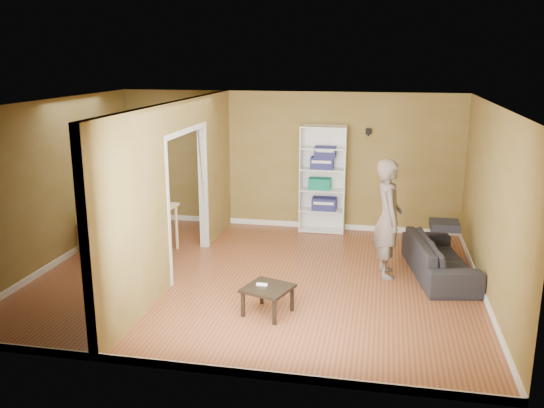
{
  "coord_description": "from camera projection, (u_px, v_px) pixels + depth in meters",
  "views": [
    {
      "loc": [
        1.8,
        -7.92,
        3.23
      ],
      "look_at": [
        0.2,
        0.2,
        1.1
      ],
      "focal_mm": 38.0,
      "sensor_mm": 36.0,
      "label": 1
    }
  ],
  "objects": [
    {
      "name": "chair_left",
      "position": [
        91.0,
        222.0,
        9.73
      ],
      "size": [
        0.57,
        0.57,
        1.01
      ],
      "primitive_type": null,
      "rotation": [
        0.0,
        0.0,
        -1.83
      ],
      "color": "tan",
      "rests_on": "ground"
    },
    {
      "name": "bookshelf",
      "position": [
        323.0,
        179.0,
        10.76
      ],
      "size": [
        0.84,
        0.37,
        2.0
      ],
      "color": "white",
      "rests_on": "ground"
    },
    {
      "name": "paper_box_navy_c",
      "position": [
        325.0,
        153.0,
        10.58
      ],
      "size": [
        0.39,
        0.25,
        0.2
      ],
      "primitive_type": "cube",
      "color": "navy",
      "rests_on": "bookshelf"
    },
    {
      "name": "paper_box_navy_a",
      "position": [
        324.0,
        204.0,
        10.82
      ],
      "size": [
        0.45,
        0.29,
        0.23
      ],
      "primitive_type": "cube",
      "color": "navy",
      "rests_on": "bookshelf"
    },
    {
      "name": "room_shell",
      "position": [
        256.0,
        193.0,
        8.34
      ],
      "size": [
        6.5,
        6.5,
        6.5
      ],
      "color": "brown",
      "rests_on": "ground"
    },
    {
      "name": "paper_box_navy_b",
      "position": [
        322.0,
        163.0,
        10.64
      ],
      "size": [
        0.42,
        0.27,
        0.21
      ],
      "primitive_type": "cube",
      "color": "navy",
      "rests_on": "bookshelf"
    },
    {
      "name": "partition",
      "position": [
        177.0,
        190.0,
        8.56
      ],
      "size": [
        0.22,
        5.5,
        2.6
      ],
      "primitive_type": null,
      "color": "olive",
      "rests_on": "ground"
    },
    {
      "name": "paper_box_teal",
      "position": [
        320.0,
        184.0,
        10.74
      ],
      "size": [
        0.41,
        0.27,
        0.21
      ],
      "primitive_type": "cube",
      "color": "#1C7054",
      "rests_on": "bookshelf"
    },
    {
      "name": "dining_table",
      "position": [
        133.0,
        211.0,
        9.59
      ],
      "size": [
        1.29,
        0.86,
        0.81
      ],
      "rotation": [
        0.0,
        0.0,
        -0.09
      ],
      "color": "#DBBB84",
      "rests_on": "ground"
    },
    {
      "name": "chair_far",
      "position": [
        153.0,
        216.0,
        10.12
      ],
      "size": [
        0.6,
        0.6,
        1.0
      ],
      "primitive_type": null,
      "rotation": [
        0.0,
        0.0,
        3.55
      ],
      "color": "beige",
      "rests_on": "ground"
    },
    {
      "name": "chair_near",
      "position": [
        121.0,
        235.0,
        9.03
      ],
      "size": [
        0.51,
        0.51,
        1.0
      ],
      "primitive_type": null,
      "rotation": [
        0.0,
        0.0,
        -0.12
      ],
      "color": "tan",
      "rests_on": "ground"
    },
    {
      "name": "game_controller",
      "position": [
        262.0,
        284.0,
        7.4
      ],
      "size": [
        0.14,
        0.04,
        0.03
      ],
      "primitive_type": "cube",
      "color": "white",
      "rests_on": "coffee_table"
    },
    {
      "name": "coffee_table",
      "position": [
        268.0,
        291.0,
        7.37
      ],
      "size": [
        0.55,
        0.55,
        0.37
      ],
      "rotation": [
        0.0,
        0.0,
        -0.33
      ],
      "color": "black",
      "rests_on": "ground"
    },
    {
      "name": "person",
      "position": [
        389.0,
        208.0,
        8.5
      ],
      "size": [
        0.86,
        0.72,
        2.1
      ],
      "primitive_type": "imported",
      "rotation": [
        0.0,
        0.0,
        1.75
      ],
      "color": "slate",
      "rests_on": "ground"
    },
    {
      "name": "sofa",
      "position": [
        440.0,
        252.0,
        8.65
      ],
      "size": [
        2.06,
        1.16,
        0.74
      ],
      "primitive_type": "imported",
      "rotation": [
        0.0,
        0.0,
        1.74
      ],
      "color": "black",
      "rests_on": "ground"
    },
    {
      "name": "wall_speaker",
      "position": [
        368.0,
        131.0,
        10.47
      ],
      "size": [
        0.1,
        0.1,
        0.1
      ],
      "primitive_type": "cube",
      "color": "black",
      "rests_on": "room_shell"
    }
  ]
}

